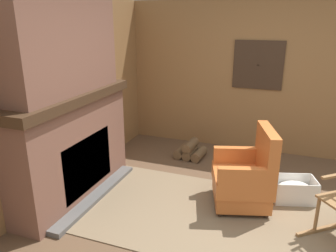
{
  "coord_description": "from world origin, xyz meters",
  "views": [
    {
      "loc": [
        0.3,
        -3.05,
        2.14
      ],
      "look_at": [
        -1.0,
        0.43,
        0.9
      ],
      "focal_mm": 35.0,
      "sensor_mm": 36.0,
      "label": 1
    }
  ],
  "objects": [
    {
      "name": "fireplace_hearth",
      "position": [
        -2.07,
        0.0,
        0.65
      ],
      "size": [
        0.65,
        1.95,
        1.31
      ],
      "color": "brown",
      "rests_on": "ground"
    },
    {
      "name": "wood_panel_wall_left",
      "position": [
        -2.33,
        0.0,
        1.21
      ],
      "size": [
        0.06,
        5.2,
        2.41
      ],
      "color": "olive",
      "rests_on": "ground"
    },
    {
      "name": "laundry_basket",
      "position": [
        0.5,
        0.79,
        0.15
      ],
      "size": [
        0.57,
        0.45,
        0.29
      ],
      "rotation": [
        0.0,
        0.0,
        0.3
      ],
      "color": "white",
      "rests_on": "ground"
    },
    {
      "name": "armchair",
      "position": [
        -0.05,
        0.48,
        0.35
      ],
      "size": [
        0.81,
        0.83,
        0.96
      ],
      "rotation": [
        0.0,
        0.0,
        3.44
      ],
      "color": "#C6662D",
      "rests_on": "ground"
    },
    {
      "name": "area_rug",
      "position": [
        -0.36,
        0.11,
        0.01
      ],
      "size": [
        3.18,
        1.67,
        0.01
      ],
      "color": "#7A664C",
      "rests_on": "ground"
    },
    {
      "name": "chimney_breast",
      "position": [
        -2.08,
        0.0,
        1.85
      ],
      "size": [
        0.38,
        1.63,
        1.08
      ],
      "color": "brown",
      "rests_on": "fireplace_hearth"
    },
    {
      "name": "wood_panel_wall_back",
      "position": [
        -0.0,
        2.33,
        1.21
      ],
      "size": [
        5.2,
        0.09,
        2.41
      ],
      "color": "olive",
      "rests_on": "ground"
    },
    {
      "name": "oil_lamp_vase",
      "position": [
        -2.13,
        -0.65,
        1.39
      ],
      "size": [
        0.1,
        0.1,
        0.22
      ],
      "color": "silver",
      "rests_on": "fireplace_hearth"
    },
    {
      "name": "ground_plane",
      "position": [
        0.0,
        0.0,
        0.0
      ],
      "size": [
        14.0,
        14.0,
        0.0
      ],
      "primitive_type": "plane",
      "color": "brown"
    },
    {
      "name": "storage_case",
      "position": [
        -2.13,
        0.57,
        1.38
      ],
      "size": [
        0.17,
        0.25,
        0.15
      ],
      "color": "black",
      "rests_on": "fireplace_hearth"
    },
    {
      "name": "firewood_stack",
      "position": [
        -1.06,
        1.61,
        0.1
      ],
      "size": [
        0.47,
        0.43,
        0.27
      ],
      "rotation": [
        0.0,
        0.0,
        -0.07
      ],
      "color": "brown",
      "rests_on": "ground"
    },
    {
      "name": "decorative_plate_on_mantel",
      "position": [
        -2.15,
        0.01,
        1.45
      ],
      "size": [
        0.07,
        0.29,
        0.28
      ],
      "color": "red",
      "rests_on": "fireplace_hearth"
    }
  ]
}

